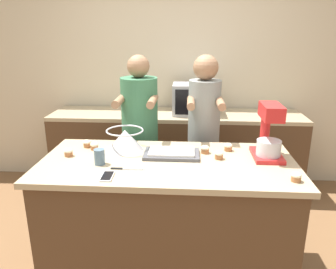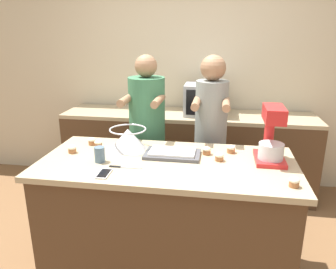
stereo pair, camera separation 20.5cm
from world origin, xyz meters
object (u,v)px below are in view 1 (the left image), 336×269
at_px(cell_phone, 107,176).
at_px(cupcake_4, 296,177).
at_px(stand_mixer, 269,135).
at_px(person_left, 140,140).
at_px(drinking_glass, 99,157).
at_px(baking_tray, 172,153).
at_px(person_right, 203,139).
at_px(mixing_bowl, 125,139).
at_px(cupcake_5, 219,155).
at_px(cupcake_0, 205,149).
at_px(cupcake_2, 228,147).
at_px(cupcake_6, 68,152).
at_px(knife, 125,169).
at_px(cupcake_3, 94,146).
at_px(microwave_oven, 194,99).
at_px(cupcake_1, 87,143).

height_order(cell_phone, cupcake_4, cupcake_4).
bearing_deg(stand_mixer, cell_phone, -159.04).
xyz_separation_m(person_left, drinking_glass, (-0.16, -0.78, 0.14)).
bearing_deg(baking_tray, person_right, 66.56).
relative_size(person_left, stand_mixer, 4.14).
height_order(mixing_bowl, cupcake_5, mixing_bowl).
relative_size(cupcake_0, cupcake_2, 1.00).
bearing_deg(person_right, cupcake_0, -90.97).
xyz_separation_m(stand_mixer, cupcake_6, (-1.43, -0.07, -0.14)).
bearing_deg(cell_phone, cupcake_6, 137.74).
relative_size(drinking_glass, cupcake_5, 1.77).
height_order(person_left, knife, person_left).
bearing_deg(drinking_glass, cupcake_6, 153.46).
height_order(stand_mixer, knife, stand_mixer).
bearing_deg(cupcake_0, cupcake_3, 178.79).
relative_size(cupcake_0, cupcake_5, 1.00).
distance_m(knife, cupcake_3, 0.47).
bearing_deg(microwave_oven, cupcake_1, -124.87).
relative_size(mixing_bowl, cell_phone, 1.93).
relative_size(drinking_glass, cupcake_0, 1.77).
bearing_deg(baking_tray, mixing_bowl, 164.35).
distance_m(person_right, drinking_glass, 1.07).
height_order(stand_mixer, cupcake_4, stand_mixer).
relative_size(person_right, knife, 7.36).
height_order(drinking_glass, cupcake_0, drinking_glass).
relative_size(mixing_bowl, microwave_oven, 0.61).
bearing_deg(person_left, baking_tray, -61.32).
bearing_deg(stand_mixer, cupcake_1, 174.80).
relative_size(person_left, cupcake_4, 26.44).
relative_size(knife, cupcake_5, 3.60).
distance_m(knife, cupcake_4, 1.07).
relative_size(knife, cupcake_1, 3.60).
xyz_separation_m(drinking_glass, cupcake_0, (0.72, 0.26, -0.02)).
xyz_separation_m(baking_tray, cupcake_0, (0.24, 0.07, 0.01)).
relative_size(microwave_oven, knife, 2.09).
height_order(person_right, mixing_bowl, person_right).
xyz_separation_m(knife, cupcake_0, (0.54, 0.33, 0.03)).
bearing_deg(drinking_glass, cell_phone, -63.35).
height_order(cupcake_5, cupcake_6, same).
height_order(cupcake_2, cupcake_3, same).
bearing_deg(stand_mixer, drinking_glass, -169.91).
height_order(mixing_bowl, drinking_glass, mixing_bowl).
distance_m(baking_tray, drinking_glass, 0.52).
xyz_separation_m(baking_tray, cupcake_1, (-0.67, 0.14, 0.01)).
xyz_separation_m(cell_phone, cupcake_2, (0.80, 0.52, 0.02)).
height_order(baking_tray, knife, baking_tray).
distance_m(cell_phone, cupcake_5, 0.80).
bearing_deg(cupcake_0, cupcake_2, 19.35).
relative_size(drinking_glass, cupcake_6, 1.77).
bearing_deg(cupcake_1, mixing_bowl, -6.85).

